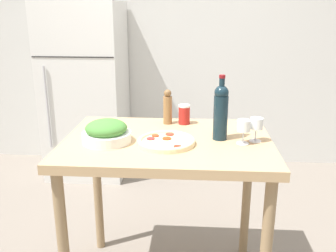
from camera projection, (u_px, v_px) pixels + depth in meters
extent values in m
cube|color=silver|center=(182.00, 40.00, 3.82)|extent=(6.40, 0.06, 2.60)
cube|color=silver|center=(86.00, 91.00, 3.65)|extent=(0.74, 0.67, 1.67)
cube|color=black|center=(72.00, 57.00, 3.22)|extent=(0.72, 0.01, 0.01)
cylinder|color=#B2B2B7|center=(47.00, 108.00, 3.35)|extent=(0.02, 0.02, 0.75)
cube|color=tan|center=(167.00, 143.00, 2.01)|extent=(1.11, 0.80, 0.05)
cylinder|color=#967A55|center=(64.00, 251.00, 1.86)|extent=(0.06, 0.06, 0.88)
cylinder|color=#967A55|center=(98.00, 189.00, 2.51)|extent=(0.06, 0.06, 0.88)
cylinder|color=#967A55|center=(247.00, 194.00, 2.44)|extent=(0.06, 0.06, 0.88)
cylinder|color=#142833|center=(220.00, 118.00, 1.97)|extent=(0.08, 0.08, 0.24)
sphere|color=#142833|center=(222.00, 93.00, 1.93)|extent=(0.07, 0.07, 0.07)
cylinder|color=#142833|center=(222.00, 85.00, 1.92)|extent=(0.03, 0.03, 0.08)
cylinder|color=maroon|center=(222.00, 76.00, 1.90)|extent=(0.03, 0.03, 0.02)
cylinder|color=silver|center=(243.00, 143.00, 1.93)|extent=(0.06, 0.06, 0.00)
cylinder|color=silver|center=(243.00, 137.00, 1.92)|extent=(0.01, 0.01, 0.07)
cylinder|color=white|center=(244.00, 125.00, 1.90)|extent=(0.07, 0.07, 0.06)
cylinder|color=maroon|center=(244.00, 129.00, 1.91)|extent=(0.06, 0.06, 0.02)
cylinder|color=silver|center=(255.00, 141.00, 1.97)|extent=(0.06, 0.06, 0.00)
cylinder|color=silver|center=(256.00, 135.00, 1.96)|extent=(0.01, 0.01, 0.07)
cylinder|color=white|center=(256.00, 123.00, 1.94)|extent=(0.07, 0.07, 0.06)
cylinder|color=maroon|center=(256.00, 127.00, 1.95)|extent=(0.06, 0.06, 0.02)
cylinder|color=olive|center=(168.00, 110.00, 2.25)|extent=(0.05, 0.05, 0.17)
sphere|color=brown|center=(168.00, 93.00, 2.22)|extent=(0.04, 0.04, 0.04)
cylinder|color=white|center=(107.00, 137.00, 1.95)|extent=(0.26, 0.26, 0.05)
ellipsoid|color=#478438|center=(106.00, 128.00, 1.94)|extent=(0.22, 0.22, 0.09)
cylinder|color=beige|center=(167.00, 142.00, 1.93)|extent=(0.30, 0.30, 0.02)
torus|color=beige|center=(167.00, 141.00, 1.93)|extent=(0.30, 0.30, 0.02)
cylinder|color=red|center=(151.00, 139.00, 1.95)|extent=(0.04, 0.04, 0.01)
cylinder|color=red|center=(178.00, 147.00, 1.84)|extent=(0.04, 0.04, 0.01)
cylinder|color=red|center=(170.00, 134.00, 2.02)|extent=(0.05, 0.05, 0.01)
cylinder|color=red|center=(155.00, 136.00, 2.00)|extent=(0.04, 0.04, 0.01)
cylinder|color=red|center=(167.00, 138.00, 1.95)|extent=(0.05, 0.05, 0.01)
cylinder|color=#B2231E|center=(184.00, 115.00, 2.26)|extent=(0.07, 0.07, 0.11)
cylinder|color=white|center=(184.00, 106.00, 2.24)|extent=(0.07, 0.07, 0.01)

